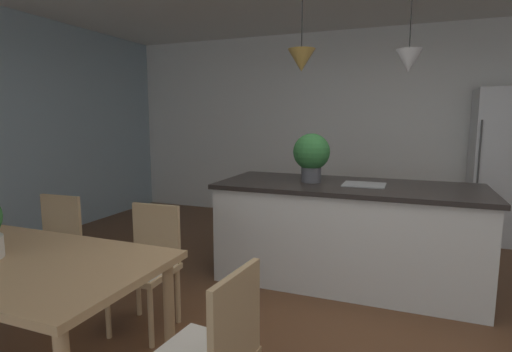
{
  "coord_description": "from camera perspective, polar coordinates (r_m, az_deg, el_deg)",
  "views": [
    {
      "loc": [
        0.21,
        -2.57,
        1.48
      ],
      "look_at": [
        -0.88,
        0.23,
        1.04
      ],
      "focal_mm": 27.77,
      "sensor_mm": 36.0,
      "label": 1
    }
  ],
  "objects": [
    {
      "name": "chair_far_left",
      "position": [
        3.55,
        -27.52,
        -9.15
      ],
      "size": [
        0.42,
        0.42,
        0.87
      ],
      "color": "tan",
      "rests_on": "ground_plane"
    },
    {
      "name": "potted_plant_on_island",
      "position": [
        3.66,
        8.0,
        3.12
      ],
      "size": [
        0.34,
        0.34,
        0.45
      ],
      "color": "#4C4C51",
      "rests_on": "kitchen_island"
    },
    {
      "name": "pendant_over_island_aux",
      "position": [
        3.58,
        21.14,
        15.23
      ],
      "size": [
        0.21,
        0.21,
        0.85
      ],
      "color": "black"
    },
    {
      "name": "wall_back_kitchen",
      "position": [
        5.83,
        19.36,
        6.53
      ],
      "size": [
        10.0,
        0.12,
        2.7
      ],
      "primitive_type": "cube",
      "color": "white",
      "rests_on": "ground_plane"
    },
    {
      "name": "refrigerator",
      "position": [
        5.55,
        31.83,
        1.2
      ],
      "size": [
        0.65,
        0.67,
        1.83
      ],
      "color": "silver",
      "rests_on": "ground_plane"
    },
    {
      "name": "pendant_over_island_main",
      "position": [
        3.71,
        6.56,
        16.25
      ],
      "size": [
        0.25,
        0.25,
        0.8
      ],
      "color": "black"
    },
    {
      "name": "ground_plane",
      "position": [
        2.98,
        15.44,
        -22.26
      ],
      "size": [
        10.0,
        8.4,
        0.04
      ],
      "primitive_type": "cube",
      "color": "brown"
    },
    {
      "name": "chair_far_right",
      "position": [
        2.95,
        -15.45,
        -11.99
      ],
      "size": [
        0.41,
        0.41,
        0.87
      ],
      "color": "tan",
      "rests_on": "ground_plane"
    },
    {
      "name": "kitchen_island",
      "position": [
        3.73,
        12.93,
        -7.83
      ],
      "size": [
        2.31,
        0.97,
        0.91
      ],
      "color": "silver",
      "rests_on": "ground_plane"
    }
  ]
}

